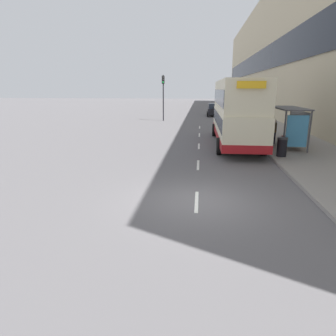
{
  "coord_description": "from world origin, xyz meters",
  "views": [
    {
      "loc": [
        0.05,
        -9.79,
        3.76
      ],
      "look_at": [
        -3.15,
        20.03,
        -4.21
      ],
      "focal_mm": 32.0,
      "sensor_mm": 36.0,
      "label": 1
    }
  ],
  "objects": [
    {
      "name": "lane_mark_0",
      "position": [
        0.0,
        -0.09,
        0.01
      ],
      "size": [
        0.12,
        2.0,
        0.01
      ],
      "color": "silver",
      "rests_on": "ground_plane"
    },
    {
      "name": "lane_mark_2",
      "position": [
        0.0,
        10.19,
        0.01
      ],
      "size": [
        0.12,
        2.0,
        0.01
      ],
      "color": "silver",
      "rests_on": "ground_plane"
    },
    {
      "name": "ground_plane",
      "position": [
        0.0,
        0.0,
        0.0
      ],
      "size": [
        220.0,
        220.0,
        0.0
      ],
      "primitive_type": "plane",
      "color": "#5B595B"
    },
    {
      "name": "double_decker_bus_near",
      "position": [
        2.47,
        11.12,
        2.29
      ],
      "size": [
        2.85,
        11.04,
        4.3
      ],
      "color": "beige",
      "rests_on": "ground_plane"
    },
    {
      "name": "terrace_facade",
      "position": [
        10.49,
        38.5,
        8.75
      ],
      "size": [
        3.1,
        93.0,
        17.5
      ],
      "color": "#C6B793",
      "rests_on": "ground_plane"
    },
    {
      "name": "car_0",
      "position": [
        1.97,
        33.62,
        0.87
      ],
      "size": [
        2.03,
        4.26,
        1.76
      ],
      "color": "black",
      "rests_on": "ground_plane"
    },
    {
      "name": "lane_mark_4",
      "position": [
        0.0,
        20.47,
        0.01
      ],
      "size": [
        0.12,
        2.0,
        0.01
      ],
      "color": "silver",
      "rests_on": "ground_plane"
    },
    {
      "name": "lane_mark_1",
      "position": [
        0.0,
        5.05,
        0.01
      ],
      "size": [
        0.12,
        2.0,
        0.01
      ],
      "color": "silver",
      "rests_on": "ground_plane"
    },
    {
      "name": "pavement",
      "position": [
        6.5,
        38.5,
        0.07
      ],
      "size": [
        5.0,
        93.0,
        0.14
      ],
      "color": "gray",
      "rests_on": "ground_plane"
    },
    {
      "name": "lane_mark_3",
      "position": [
        0.0,
        15.33,
        0.01
      ],
      "size": [
        0.12,
        2.0,
        0.01
      ],
      "color": "silver",
      "rests_on": "ground_plane"
    },
    {
      "name": "pedestrian_1",
      "position": [
        5.0,
        14.72,
        1.01
      ],
      "size": [
        0.34,
        0.34,
        1.69
      ],
      "color": "#23232D",
      "rests_on": "ground_plane"
    },
    {
      "name": "litter_bin",
      "position": [
        4.55,
        6.95,
        0.67
      ],
      "size": [
        0.55,
        0.55,
        1.05
      ],
      "color": "black",
      "rests_on": "ground_plane"
    },
    {
      "name": "traffic_light_far_kerb",
      "position": [
        -4.4,
        26.38,
        3.55
      ],
      "size": [
        0.3,
        0.32,
        5.31
      ],
      "color": "black",
      "rests_on": "ground_plane"
    },
    {
      "name": "bus_shelter",
      "position": [
        5.77,
        9.69,
        1.88
      ],
      "size": [
        1.6,
        4.2,
        2.48
      ],
      "color": "#4C4C51",
      "rests_on": "ground_plane"
    },
    {
      "name": "pedestrian_at_shelter",
      "position": [
        4.98,
        10.84,
        0.98
      ],
      "size": [
        0.33,
        0.33,
        1.65
      ],
      "color": "#23232D",
      "rests_on": "ground_plane"
    }
  ]
}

